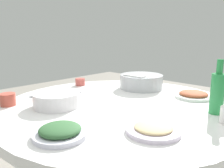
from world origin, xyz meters
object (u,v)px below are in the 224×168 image
object	(u,v)px
round_dining_table	(120,122)
dish_stirfry	(193,95)
rice_bowl	(141,81)
soup_bowl	(57,100)
tea_cup_near	(80,82)
dish_greens	(60,132)
dish_noodles	(153,129)
green_bottle	(217,92)
tea_cup_far	(8,99)

from	to	relation	value
round_dining_table	dish_stirfry	distance (m)	0.48
rice_bowl	soup_bowl	size ratio (longest dim) A/B	1.20
dish_stirfry	tea_cup_near	size ratio (longest dim) A/B	3.02
round_dining_table	dish_greens	xyz separation A→B (m)	(-0.12, 0.46, 0.13)
round_dining_table	dish_greens	size ratio (longest dim) A/B	6.42
dish_noodles	dish_greens	size ratio (longest dim) A/B	1.06
green_bottle	soup_bowl	bearing A→B (deg)	35.81
dish_noodles	green_bottle	bearing A→B (deg)	-103.19
soup_bowl	tea_cup_far	xyz separation A→B (m)	(0.20, 0.17, -0.00)
tea_cup_near	tea_cup_far	xyz separation A→B (m)	(-0.12, 0.58, 0.01)
tea_cup_far	rice_bowl	bearing A→B (deg)	-108.65
dish_greens	green_bottle	bearing A→B (deg)	-115.78
dish_greens	rice_bowl	bearing A→B (deg)	-73.16
soup_bowl	dish_greens	size ratio (longest dim) A/B	1.21
soup_bowl	dish_stirfry	xyz separation A→B (m)	(-0.44, -0.66, -0.02)
soup_bowl	green_bottle	distance (m)	0.80
tea_cup_far	dish_greens	bearing A→B (deg)	177.11
tea_cup_near	tea_cup_far	size ratio (longest dim) A/B	0.89
soup_bowl	dish_greens	bearing A→B (deg)	148.80
round_dining_table	rice_bowl	bearing A→B (deg)	-70.18
round_dining_table	tea_cup_near	world-z (taller)	tea_cup_near
dish_greens	green_bottle	world-z (taller)	green_bottle
dish_noodles	tea_cup_near	world-z (taller)	tea_cup_near
dish_greens	soup_bowl	bearing A→B (deg)	-31.20
soup_bowl	dish_stirfry	bearing A→B (deg)	-123.90
dish_stirfry	tea_cup_far	world-z (taller)	tea_cup_far
rice_bowl	green_bottle	size ratio (longest dim) A/B	1.14
dish_greens	tea_cup_near	bearing A→B (deg)	-43.30
rice_bowl	dish_stirfry	distance (m)	0.38
soup_bowl	dish_noodles	distance (m)	0.56
round_dining_table	green_bottle	size ratio (longest dim) A/B	5.00
rice_bowl	tea_cup_far	world-z (taller)	rice_bowl
green_bottle	tea_cup_far	bearing A→B (deg)	36.84
round_dining_table	soup_bowl	bearing A→B (deg)	52.09
round_dining_table	dish_noodles	distance (m)	0.41
round_dining_table	dish_stirfry	bearing A→B (deg)	-120.98
rice_bowl	tea_cup_far	distance (m)	0.86
green_bottle	rice_bowl	bearing A→B (deg)	-17.17
green_bottle	tea_cup_far	distance (m)	1.06
dish_stirfry	tea_cup_far	size ratio (longest dim) A/B	2.69
tea_cup_near	tea_cup_far	distance (m)	0.59
round_dining_table	tea_cup_far	size ratio (longest dim) A/B	16.31
tea_cup_near	tea_cup_far	bearing A→B (deg)	101.21
tea_cup_far	dish_stirfry	bearing A→B (deg)	-127.92
dish_noodles	tea_cup_far	world-z (taller)	tea_cup_far
round_dining_table	tea_cup_near	size ratio (longest dim) A/B	18.35
dish_noodles	dish_greens	bearing A→B (deg)	49.84
soup_bowl	tea_cup_near	size ratio (longest dim) A/B	3.47
round_dining_table	tea_cup_far	world-z (taller)	tea_cup_far
round_dining_table	dish_noodles	size ratio (longest dim) A/B	6.08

